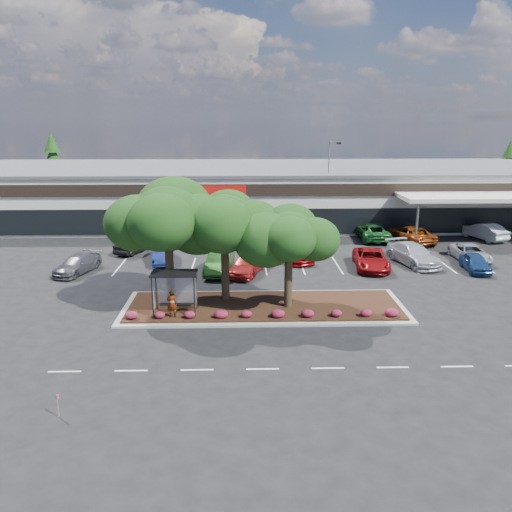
{
  "coord_description": "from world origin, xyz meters",
  "views": [
    {
      "loc": [
        -3.3,
        -25.94,
        11.88
      ],
      "look_at": [
        -2.44,
        7.25,
        2.6
      ],
      "focal_mm": 35.0,
      "sensor_mm": 36.0,
      "label": 1
    }
  ],
  "objects_px": {
    "survey_stake": "(58,402)",
    "car_0": "(77,264)",
    "light_pole": "(329,193)",
    "car_1": "(163,253)"
  },
  "relations": [
    {
      "from": "survey_stake",
      "to": "car_0",
      "type": "height_order",
      "value": "car_0"
    },
    {
      "from": "light_pole",
      "to": "car_0",
      "type": "bearing_deg",
      "value": -147.71
    },
    {
      "from": "survey_stake",
      "to": "car_0",
      "type": "distance_m",
      "value": 20.55
    },
    {
      "from": "car_0",
      "to": "car_1",
      "type": "relative_size",
      "value": 0.99
    },
    {
      "from": "light_pole",
      "to": "survey_stake",
      "type": "xyz_separation_m",
      "value": [
        -16.58,
        -33.76,
        -3.54
      ]
    },
    {
      "from": "survey_stake",
      "to": "car_0",
      "type": "bearing_deg",
      "value": 105.51
    },
    {
      "from": "light_pole",
      "to": "survey_stake",
      "type": "relative_size",
      "value": 9.28
    },
    {
      "from": "light_pole",
      "to": "survey_stake",
      "type": "distance_m",
      "value": 37.78
    },
    {
      "from": "survey_stake",
      "to": "car_1",
      "type": "distance_m",
      "value": 22.71
    },
    {
      "from": "survey_stake",
      "to": "car_1",
      "type": "bearing_deg",
      "value": 87.92
    }
  ]
}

